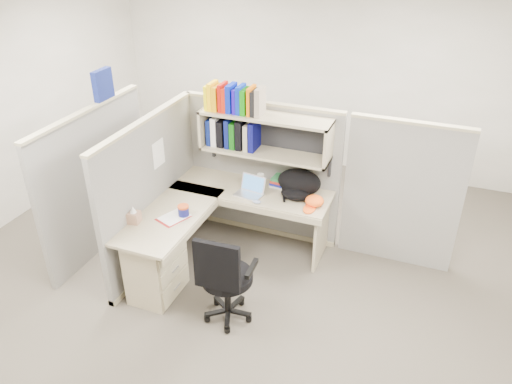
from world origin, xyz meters
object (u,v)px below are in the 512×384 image
at_px(laptop, 249,187).
at_px(task_chair, 226,291).
at_px(backpack, 298,184).
at_px(desk, 183,246).
at_px(snack_canister, 183,210).

distance_m(laptop, task_chair, 1.22).
bearing_deg(backpack, desk, -139.66).
relative_size(laptop, snack_canister, 2.50).
height_order(desk, snack_canister, snack_canister).
xyz_separation_m(snack_canister, task_chair, (0.67, -0.49, -0.43)).
xyz_separation_m(desk, backpack, (0.91, 0.91, 0.43)).
distance_m(snack_canister, task_chair, 0.94).
relative_size(laptop, task_chair, 0.28).
bearing_deg(snack_canister, task_chair, -36.34).
height_order(desk, laptop, laptop).
bearing_deg(laptop, backpack, 28.75).
distance_m(backpack, snack_canister, 1.23).
distance_m(desk, laptop, 0.93).
height_order(desk, backpack, backpack).
xyz_separation_m(desk, task_chair, (0.64, -0.37, -0.09)).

